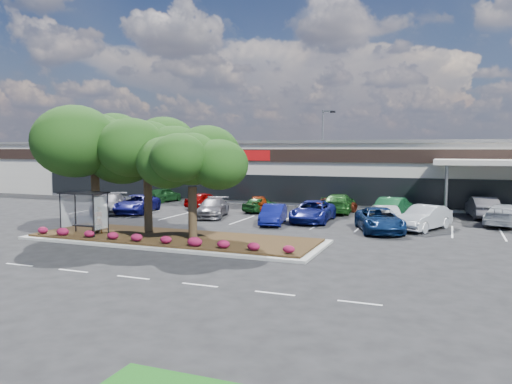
% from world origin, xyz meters
% --- Properties ---
extents(ground, '(160.00, 160.00, 0.00)m').
position_xyz_m(ground, '(0.00, 0.00, 0.00)').
color(ground, black).
rests_on(ground, ground).
extents(retail_store, '(80.40, 25.20, 6.25)m').
position_xyz_m(retail_store, '(0.06, 33.91, 3.15)').
color(retail_store, beige).
rests_on(retail_store, ground).
extents(landscape_island, '(18.00, 6.00, 0.26)m').
position_xyz_m(landscape_island, '(-2.00, 4.00, 0.12)').
color(landscape_island, '#A0A09B').
rests_on(landscape_island, ground).
extents(lane_markings, '(33.12, 20.06, 0.01)m').
position_xyz_m(lane_markings, '(-0.14, 10.42, 0.01)').
color(lane_markings, silver).
rests_on(lane_markings, ground).
extents(shrub_row, '(17.00, 0.80, 0.50)m').
position_xyz_m(shrub_row, '(-2.00, 1.90, 0.51)').
color(shrub_row, maroon).
rests_on(shrub_row, landscape_island).
extents(bus_shelter, '(2.75, 1.55, 2.59)m').
position_xyz_m(bus_shelter, '(-7.50, 2.95, 2.31)').
color(bus_shelter, black).
rests_on(bus_shelter, landscape_island).
extents(island_tree_west, '(7.20, 7.20, 7.89)m').
position_xyz_m(island_tree_west, '(-8.00, 4.50, 4.21)').
color(island_tree_west, '#133610').
rests_on(island_tree_west, landscape_island).
extents(island_tree_mid, '(6.60, 6.60, 7.32)m').
position_xyz_m(island_tree_mid, '(-4.50, 5.20, 3.92)').
color(island_tree_mid, '#133610').
rests_on(island_tree_mid, landscape_island).
extents(island_tree_east, '(5.80, 5.80, 6.50)m').
position_xyz_m(island_tree_east, '(-0.50, 3.70, 3.51)').
color(island_tree_east, '#133610').
rests_on(island_tree_east, landscape_island).
extents(conifer_north_west, '(4.40, 4.40, 10.00)m').
position_xyz_m(conifer_north_west, '(-30.00, 46.00, 5.00)').
color(conifer_north_west, '#133610').
rests_on(conifer_north_west, ground).
extents(person_waiting, '(0.69, 0.54, 1.65)m').
position_xyz_m(person_waiting, '(-6.91, 3.41, 1.09)').
color(person_waiting, '#594C47').
rests_on(person_waiting, landscape_island).
extents(light_pole, '(1.39, 0.85, 9.11)m').
position_xyz_m(light_pole, '(1.95, 25.03, 4.02)').
color(light_pole, '#A0A09B').
rests_on(light_pole, ground).
extents(car_0, '(4.30, 5.95, 1.60)m').
position_xyz_m(car_0, '(-13.77, 13.32, 0.80)').
color(car_0, '#515258').
rests_on(car_0, ground).
extents(car_1, '(3.68, 5.96, 1.54)m').
position_xyz_m(car_1, '(-11.49, 14.01, 0.77)').
color(car_1, '#0E0E58').
rests_on(car_1, ground).
extents(car_2, '(3.27, 5.44, 1.48)m').
position_xyz_m(car_2, '(-4.42, 14.17, 0.74)').
color(car_2, '#54545A').
rests_on(car_2, ground).
extents(car_3, '(2.29, 4.55, 1.43)m').
position_xyz_m(car_3, '(1.40, 12.31, 0.72)').
color(car_3, navy).
rests_on(car_3, ground).
extents(car_4, '(2.80, 5.75, 1.58)m').
position_xyz_m(car_4, '(3.77, 14.49, 0.79)').
color(car_4, navy).
rests_on(car_4, ground).
extents(car_5, '(3.01, 4.70, 1.46)m').
position_xyz_m(car_5, '(9.21, 13.91, 0.73)').
color(car_5, '#B8B8B8').
rests_on(car_5, ground).
extents(car_6, '(4.24, 6.17, 1.57)m').
position_xyz_m(car_6, '(9.01, 11.78, 0.78)').
color(car_6, navy).
rests_on(car_6, ground).
extents(car_7, '(3.65, 5.29, 1.65)m').
position_xyz_m(car_7, '(11.71, 13.64, 0.83)').
color(car_7, '#AFB4BC').
rests_on(car_7, ground).
extents(car_9, '(2.50, 4.68, 1.52)m').
position_xyz_m(car_9, '(-14.02, 22.44, 0.76)').
color(car_9, '#16411B').
rests_on(car_9, ground).
extents(car_10, '(2.50, 4.51, 1.45)m').
position_xyz_m(car_10, '(-7.81, 19.35, 0.73)').
color(car_10, '#830202').
rests_on(car_10, ground).
extents(car_11, '(3.23, 4.50, 1.42)m').
position_xyz_m(car_11, '(-2.34, 18.97, 0.71)').
color(car_11, maroon).
rests_on(car_11, ground).
extents(car_12, '(2.29, 4.13, 1.33)m').
position_xyz_m(car_12, '(-1.97, 18.48, 0.67)').
color(car_12, '#154319').
rests_on(car_12, ground).
extents(car_13, '(3.81, 5.32, 1.35)m').
position_xyz_m(car_13, '(4.23, 19.96, 0.67)').
color(car_13, maroon).
rests_on(car_13, ground).
extents(car_14, '(2.50, 5.71, 1.63)m').
position_xyz_m(car_14, '(4.52, 20.32, 0.82)').
color(car_14, '#1D541B').
rests_on(car_14, ground).
extents(car_15, '(2.63, 5.41, 1.71)m').
position_xyz_m(car_15, '(9.21, 18.49, 0.85)').
color(car_15, '#154F28').
rests_on(car_15, ground).
extents(car_16, '(2.50, 5.40, 1.71)m').
position_xyz_m(car_16, '(15.69, 21.42, 0.86)').
color(car_16, '#55535A').
rests_on(car_16, ground).
extents(car_17, '(3.63, 5.82, 1.57)m').
position_xyz_m(car_17, '(17.01, 17.59, 0.79)').
color(car_17, '#9FA4AA').
rests_on(car_17, ground).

